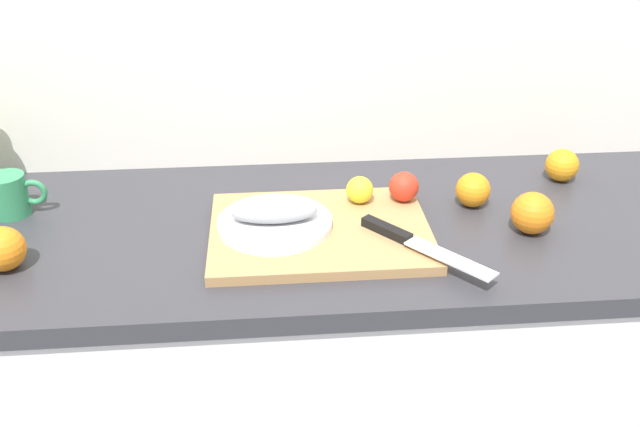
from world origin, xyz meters
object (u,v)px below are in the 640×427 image
object	(u,v)px
fish_fillet	(274,212)
chef_knife	(409,240)
white_plate	(275,223)
cutting_board	(320,231)
coffee_mug_0	(10,195)
orange_0	(532,213)
lemon_0	(360,190)

from	to	relation	value
fish_fillet	chef_knife	bearing A→B (deg)	-19.33
white_plate	fish_fillet	bearing A→B (deg)	-165.96
white_plate	fish_fillet	distance (m)	0.03
cutting_board	fish_fillet	bearing A→B (deg)	173.70
fish_fillet	cutting_board	bearing A→B (deg)	-6.30
fish_fillet	chef_knife	world-z (taller)	fish_fillet
cutting_board	coffee_mug_0	xyz separation A→B (m)	(-0.62, 0.14, 0.03)
coffee_mug_0	orange_0	distance (m)	1.05
cutting_board	fish_fillet	size ratio (longest dim) A/B	2.54
cutting_board	coffee_mug_0	world-z (taller)	coffee_mug_0
lemon_0	orange_0	size ratio (longest dim) A/B	0.68
fish_fillet	chef_knife	distance (m)	0.26
cutting_board	white_plate	world-z (taller)	white_plate
white_plate	coffee_mug_0	bearing A→B (deg)	165.98
fish_fillet	coffee_mug_0	bearing A→B (deg)	165.98
lemon_0	chef_knife	bearing A→B (deg)	-68.47
white_plate	lemon_0	distance (m)	0.20
cutting_board	white_plate	distance (m)	0.09
chef_knife	lemon_0	size ratio (longest dim) A/B	4.23
lemon_0	coffee_mug_0	bearing A→B (deg)	176.33
lemon_0	orange_0	xyz separation A→B (m)	(0.32, -0.12, -0.01)
cutting_board	orange_0	size ratio (longest dim) A/B	5.12
lemon_0	coffee_mug_0	world-z (taller)	coffee_mug_0
cutting_board	white_plate	xyz separation A→B (m)	(-0.09, 0.01, 0.02)
lemon_0	orange_0	distance (m)	0.34
cutting_board	lemon_0	distance (m)	0.14
coffee_mug_0	orange_0	size ratio (longest dim) A/B	1.41
chef_knife	lemon_0	world-z (taller)	lemon_0
cutting_board	chef_knife	world-z (taller)	chef_knife
white_plate	lemon_0	bearing A→B (deg)	26.43
fish_fillet	orange_0	distance (m)	0.50
orange_0	lemon_0	bearing A→B (deg)	160.38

